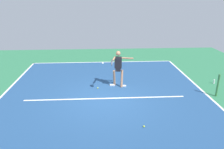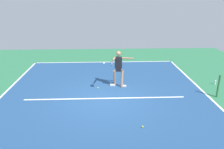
{
  "view_description": "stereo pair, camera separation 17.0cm",
  "coord_description": "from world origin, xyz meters",
  "px_view_note": "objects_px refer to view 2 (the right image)",
  "views": [
    {
      "loc": [
        0.22,
        8.77,
        4.31
      ],
      "look_at": [
        -0.35,
        -0.73,
        0.9
      ],
      "focal_mm": 34.76,
      "sensor_mm": 36.0,
      "label": 1
    },
    {
      "loc": [
        0.05,
        8.78,
        4.31
      ],
      "look_at": [
        -0.35,
        -0.73,
        0.9
      ],
      "focal_mm": 34.76,
      "sensor_mm": 36.0,
      "label": 2
    }
  ],
  "objects_px": {
    "net_post": "(218,86)",
    "water_bottle": "(215,82)",
    "tennis_ball_near_player": "(143,127)",
    "tennis_ball_far_corner": "(98,88)",
    "tennis_player": "(118,66)"
  },
  "relations": [
    {
      "from": "tennis_ball_near_player",
      "to": "water_bottle",
      "type": "xyz_separation_m",
      "value": [
        -4.49,
        -3.81,
        0.08
      ]
    },
    {
      "from": "tennis_player",
      "to": "tennis_ball_far_corner",
      "type": "bearing_deg",
      "value": 24.9
    },
    {
      "from": "net_post",
      "to": "tennis_ball_near_player",
      "type": "bearing_deg",
      "value": 31.18
    },
    {
      "from": "tennis_player",
      "to": "water_bottle",
      "type": "xyz_separation_m",
      "value": [
        -5.09,
        -0.08,
        -0.97
      ]
    },
    {
      "from": "net_post",
      "to": "water_bottle",
      "type": "height_order",
      "value": "net_post"
    },
    {
      "from": "net_post",
      "to": "tennis_ball_near_player",
      "type": "relative_size",
      "value": 16.21
    },
    {
      "from": "net_post",
      "to": "tennis_ball_near_player",
      "type": "xyz_separation_m",
      "value": [
        3.82,
        2.31,
        -0.5
      ]
    },
    {
      "from": "tennis_ball_near_player",
      "to": "tennis_ball_far_corner",
      "type": "bearing_deg",
      "value": -65.04
    },
    {
      "from": "tennis_player",
      "to": "water_bottle",
      "type": "height_order",
      "value": "tennis_player"
    },
    {
      "from": "net_post",
      "to": "water_bottle",
      "type": "bearing_deg",
      "value": -114.13
    },
    {
      "from": "tennis_player",
      "to": "water_bottle",
      "type": "bearing_deg",
      "value": -166.58
    },
    {
      "from": "tennis_ball_near_player",
      "to": "water_bottle",
      "type": "relative_size",
      "value": 0.3
    },
    {
      "from": "tennis_ball_near_player",
      "to": "tennis_ball_far_corner",
      "type": "relative_size",
      "value": 1.0
    },
    {
      "from": "net_post",
      "to": "water_bottle",
      "type": "relative_size",
      "value": 4.86
    },
    {
      "from": "tennis_ball_near_player",
      "to": "net_post",
      "type": "bearing_deg",
      "value": -148.82
    }
  ]
}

